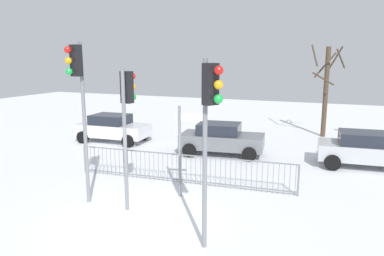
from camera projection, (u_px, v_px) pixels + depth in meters
ground_plane at (138, 217)px, 10.26m from camera, size 60.00×60.00×0.00m
traffic_light_rear_left at (78, 87)px, 10.59m from camera, size 0.37×0.55×4.91m
traffic_light_mid_right at (127, 107)px, 10.35m from camera, size 0.35×0.57×4.17m
traffic_light_mid_left at (210, 113)px, 7.95m from camera, size 0.52×0.41×4.43m
direction_sign_post at (182, 147)px, 11.51m from camera, size 0.77×0.25×2.97m
pedestrian_guard_railing at (181, 168)px, 12.98m from camera, size 8.11×0.62×1.07m
car_white_mid at (113, 128)px, 19.45m from camera, size 3.88×2.08×1.47m
car_grey_trailing at (221, 138)px, 16.85m from camera, size 3.99×2.34×1.47m
car_silver_far at (366, 149)px, 14.84m from camera, size 3.92×2.17×1.47m
bare_tree_left at (326, 87)px, 20.38m from camera, size 1.90×1.73×5.20m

